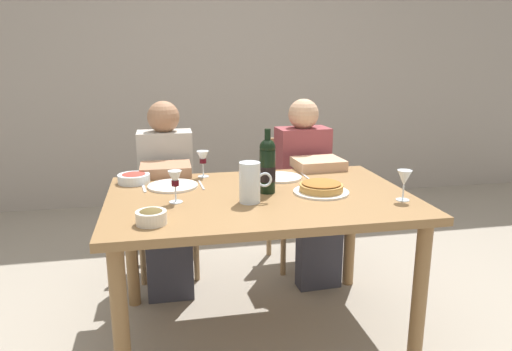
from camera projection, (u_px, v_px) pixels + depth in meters
The scene contains 21 objects.
ground_plane at pixel (260, 330), 2.58m from camera, with size 8.00×8.00×0.00m, color gray.
back_wall at pixel (207, 58), 4.56m from camera, with size 8.00×0.10×2.80m, color #A3998E.
dining_table at pixel (260, 212), 2.41m from camera, with size 1.50×1.00×0.76m.
wine_bottle at pixel (267, 166), 2.39m from camera, with size 0.08×0.08×0.33m.
water_pitcher at pixel (250, 185), 2.25m from camera, with size 0.15×0.10×0.19m.
baked_tart at pixel (321, 188), 2.41m from camera, with size 0.28×0.28×0.06m.
salad_bowl at pixel (134, 178), 2.60m from camera, with size 0.17×0.17×0.06m.
olive_bowl at pixel (151, 216), 1.97m from camera, with size 0.13×0.13×0.07m.
wine_glass_left_diner at pixel (203, 159), 2.71m from camera, with size 0.07×0.07×0.15m.
wine_glass_right_diner at pixel (175, 180), 2.24m from camera, with size 0.06×0.06×0.15m.
wine_glass_centre at pixel (404, 179), 2.27m from camera, with size 0.07×0.07×0.15m.
dinner_plate_left_setting at pixel (173, 186), 2.53m from camera, with size 0.26×0.26×0.01m, color white.
dinner_plate_right_setting at pixel (280, 177), 2.70m from camera, with size 0.24×0.24×0.01m, color white.
fork_left_setting at pixel (144, 188), 2.50m from camera, with size 0.16×0.01×0.01m, color silver.
knife_left_setting at pixel (201, 185), 2.56m from camera, with size 0.18×0.01×0.01m, color silver.
knife_right_setting at pixel (306, 177), 2.73m from camera, with size 0.18×0.01×0.01m, color silver.
spoon_right_setting at pixel (254, 179), 2.67m from camera, with size 0.16×0.01×0.01m, color silver.
chair_left at pixel (167, 198), 3.24m from camera, with size 0.40×0.40×0.87m.
diner_left at pixel (167, 190), 2.98m from camera, with size 0.34×0.50×1.16m.
chair_right at pixel (296, 192), 3.38m from camera, with size 0.42×0.42×0.87m.
diner_right at pixel (308, 184), 3.13m from camera, with size 0.35×0.52×1.16m.
Camera 1 is at (-0.47, -2.24, 1.44)m, focal length 33.59 mm.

